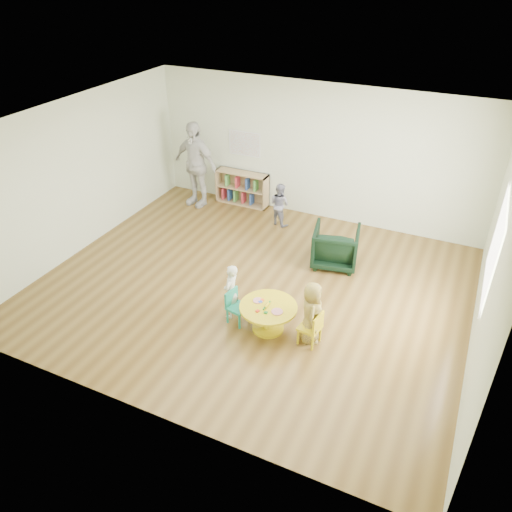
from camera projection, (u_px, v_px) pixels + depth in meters
The scene contains 11 objects.
room at pixel (253, 184), 7.53m from camera, with size 7.10×7.00×2.80m.
activity_table at pixel (268, 313), 7.43m from camera, with size 0.87×0.87×0.48m.
kid_chair_left at pixel (236, 305), 7.60m from camera, with size 0.34×0.34×0.54m.
kid_chair_right at pixel (312, 328), 7.16m from camera, with size 0.34×0.34×0.55m.
bookshelf at pixel (242, 188), 11.12m from camera, with size 1.20×0.30×0.75m.
alphabet_poster at pixel (245, 144), 10.69m from camera, with size 0.74×0.01×0.54m.
armchair at pixel (336, 246), 8.95m from camera, with size 0.79×0.81×0.74m, color black.
child_left at pixel (231, 291), 7.63m from camera, with size 0.33×0.22×0.91m, color silver.
child_right at pixel (311, 313), 7.13m from camera, with size 0.48×0.31×0.99m, color yellow.
toddler at pixel (280, 204), 10.22m from camera, with size 0.44×0.34×0.90m, color #1A1D42.
adult_caretaker at pixel (195, 164), 10.79m from camera, with size 1.10×0.46×1.88m, color silver.
Camera 1 is at (3.01, -6.28, 4.95)m, focal length 35.00 mm.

